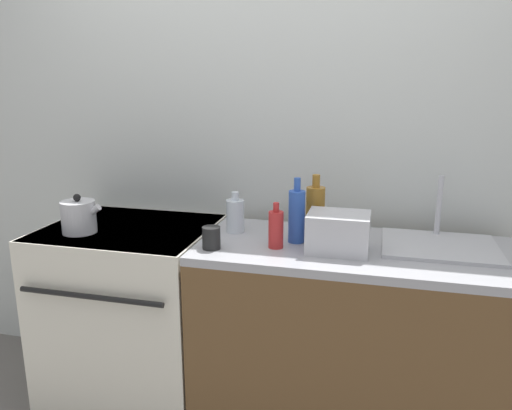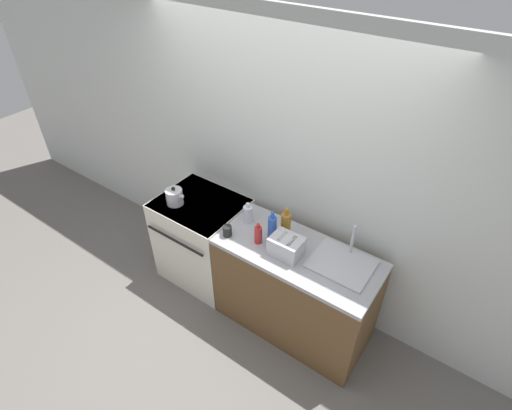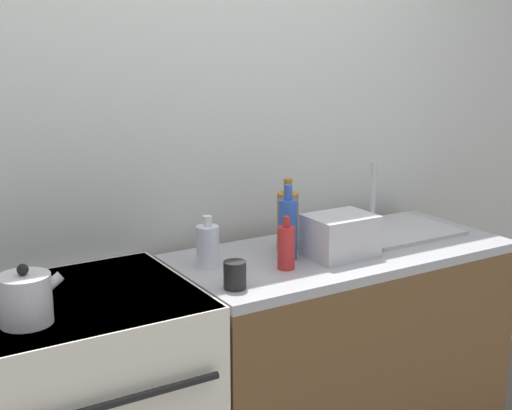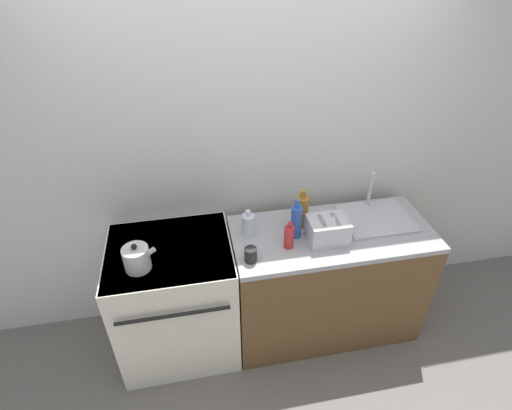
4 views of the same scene
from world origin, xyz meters
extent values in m
plane|color=slate|center=(0.00, 0.00, 0.00)|extent=(12.00, 12.00, 0.00)
cube|color=silver|center=(0.00, 0.72, 1.30)|extent=(8.00, 0.05, 2.60)
cube|color=silver|center=(-0.59, 0.33, 0.46)|extent=(0.79, 0.67, 0.92)
cube|color=black|center=(-0.59, 0.33, 0.91)|extent=(0.77, 0.65, 0.02)
cylinder|color=black|center=(-0.77, 0.19, 0.91)|extent=(0.21, 0.21, 0.01)
cylinder|color=black|center=(-0.42, 0.19, 0.91)|extent=(0.21, 0.21, 0.01)
cylinder|color=black|center=(-0.77, 0.47, 0.91)|extent=(0.21, 0.21, 0.01)
cylinder|color=black|center=(-0.42, 0.47, 0.91)|extent=(0.21, 0.21, 0.01)
cylinder|color=black|center=(-0.59, -0.03, 0.72)|extent=(0.67, 0.02, 0.02)
cube|color=brown|center=(0.48, 0.31, 0.44)|extent=(1.34, 0.61, 0.88)
cube|color=#A3A3A8|center=(0.48, 0.31, 0.90)|extent=(1.34, 0.61, 0.04)
cylinder|color=silver|center=(-0.77, 0.20, 0.99)|extent=(0.15, 0.15, 0.15)
sphere|color=black|center=(-0.77, 0.20, 1.08)|extent=(0.03, 0.03, 0.03)
cylinder|color=silver|center=(-0.69, 0.20, 1.02)|extent=(0.09, 0.03, 0.07)
cube|color=#BCBCC1|center=(0.41, 0.23, 1.00)|extent=(0.25, 0.19, 0.16)
cube|color=black|center=(0.36, 0.23, 1.07)|extent=(0.03, 0.14, 0.01)
cube|color=black|center=(0.45, 0.23, 1.07)|extent=(0.03, 0.14, 0.01)
cube|color=#B7B7BC|center=(0.82, 0.38, 0.92)|extent=(0.47, 0.38, 0.01)
cylinder|color=silver|center=(0.82, 0.53, 1.06)|extent=(0.02, 0.02, 0.28)
cylinder|color=#B72828|center=(0.15, 0.22, 0.99)|extent=(0.06, 0.06, 0.15)
cylinder|color=#B72828|center=(0.15, 0.22, 1.09)|extent=(0.03, 0.03, 0.04)
cylinder|color=silver|center=(-0.08, 0.39, 0.99)|extent=(0.08, 0.08, 0.15)
cylinder|color=silver|center=(-0.08, 0.39, 1.09)|extent=(0.03, 0.03, 0.04)
cylinder|color=#9E6B23|center=(0.29, 0.41, 1.03)|extent=(0.08, 0.08, 0.22)
cylinder|color=#9E6B23|center=(0.29, 0.41, 1.17)|extent=(0.03, 0.03, 0.06)
cylinder|color=#2D56B7|center=(0.22, 0.31, 1.03)|extent=(0.07, 0.07, 0.23)
cylinder|color=#2D56B7|center=(0.22, 0.31, 1.17)|extent=(0.03, 0.03, 0.06)
cylinder|color=black|center=(-0.10, 0.14, 0.96)|extent=(0.08, 0.08, 0.09)
camera|label=1|loc=(0.56, -1.73, 1.61)|focal=35.00mm
camera|label=2|loc=(1.52, -1.74, 3.16)|focal=28.00mm
camera|label=3|loc=(-1.20, -1.80, 1.75)|focal=50.00mm
camera|label=4|loc=(-0.41, -1.61, 2.58)|focal=28.00mm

